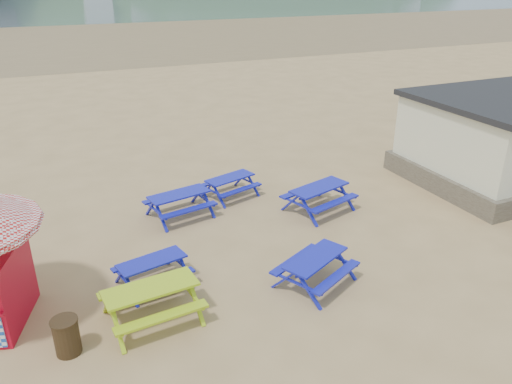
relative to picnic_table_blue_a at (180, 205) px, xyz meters
name	(u,v)px	position (x,y,z in m)	size (l,w,h in m)	color
ground	(269,245)	(1.80, -2.80, -0.40)	(400.00, 400.00, 0.00)	tan
wet_sand	(74,36)	(1.80, 52.20, -0.39)	(400.00, 400.00, 0.00)	olive
picnic_table_blue_a	(180,205)	(0.00, 0.00, 0.00)	(2.16, 1.86, 0.80)	#0F0DA6
picnic_table_blue_b	(230,187)	(2.02, 0.81, -0.04)	(2.04, 1.81, 0.72)	#0F0DA6
picnic_table_blue_c	(319,198)	(4.24, -1.41, 0.02)	(2.39, 2.12, 0.85)	#0F0DA6
picnic_table_blue_d	(153,272)	(-1.66, -3.39, -0.05)	(1.90, 1.66, 0.70)	#0F0DA6
picnic_table_blue_e	(315,270)	(2.02, -5.00, -0.01)	(2.29, 2.13, 0.77)	#0F0DA6
picnic_table_yellow	(152,303)	(-1.99, -4.74, 0.03)	(2.18, 1.83, 0.86)	#A4BB12
litter_bin	(67,336)	(-3.82, -5.10, 0.01)	(0.55, 0.55, 0.81)	#342A12
headland_town	(234,10)	(91.80, 226.88, -10.31)	(264.00, 144.00, 108.00)	#2D4C1E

